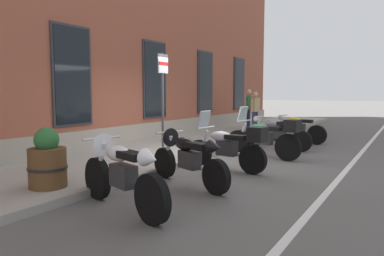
# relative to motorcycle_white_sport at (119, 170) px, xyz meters

# --- Properties ---
(ground_plane) EXTENTS (140.00, 140.00, 0.00)m
(ground_plane) POSITION_rel_motorcycle_white_sport_xyz_m (4.14, 0.79, -0.58)
(ground_plane) COLOR #565451
(sidewalk) EXTENTS (29.87, 3.00, 0.14)m
(sidewalk) POSITION_rel_motorcycle_white_sport_xyz_m (4.14, 2.29, -0.51)
(sidewalk) COLOR gray
(sidewalk) RESTS_ON ground_plane
(lane_stripe) EXTENTS (29.87, 0.12, 0.01)m
(lane_stripe) POSITION_rel_motorcycle_white_sport_xyz_m (4.14, -2.41, -0.57)
(lane_stripe) COLOR silver
(lane_stripe) RESTS_ON ground_plane
(brick_pub_facade) EXTENTS (23.87, 7.58, 9.12)m
(brick_pub_facade) POSITION_rel_motorcycle_white_sport_xyz_m (4.14, 7.52, 3.97)
(brick_pub_facade) COLOR brown
(brick_pub_facade) RESTS_ON ground_plane
(motorcycle_white_sport) EXTENTS (0.86, 2.10, 1.07)m
(motorcycle_white_sport) POSITION_rel_motorcycle_white_sport_xyz_m (0.00, 0.00, 0.00)
(motorcycle_white_sport) COLOR black
(motorcycle_white_sport) RESTS_ON ground_plane
(motorcycle_black_sport) EXTENTS (0.95, 2.04, 1.00)m
(motorcycle_black_sport) POSITION_rel_motorcycle_white_sport_xyz_m (1.70, -0.06, -0.03)
(motorcycle_black_sport) COLOR black
(motorcycle_black_sport) RESTS_ON ground_plane
(motorcycle_silver_touring) EXTENTS (0.66, 1.98, 1.28)m
(motorcycle_silver_touring) POSITION_rel_motorcycle_white_sport_xyz_m (3.19, -0.24, -0.04)
(motorcycle_silver_touring) COLOR black
(motorcycle_silver_touring) RESTS_ON ground_plane
(motorcycle_green_touring) EXTENTS (0.70, 2.10, 1.32)m
(motorcycle_green_touring) POSITION_rel_motorcycle_white_sport_xyz_m (5.02, -0.40, -0.03)
(motorcycle_green_touring) COLOR black
(motorcycle_green_touring) RESTS_ON ground_plane
(motorcycle_grey_naked) EXTENTS (0.62, 2.12, 0.97)m
(motorcycle_grey_naked) POSITION_rel_motorcycle_white_sport_xyz_m (6.57, -0.15, -0.10)
(motorcycle_grey_naked) COLOR black
(motorcycle_grey_naked) RESTS_ON ground_plane
(motorcycle_yellow_naked) EXTENTS (0.62, 2.01, 0.92)m
(motorcycle_yellow_naked) POSITION_rel_motorcycle_white_sport_xyz_m (8.34, -0.27, -0.11)
(motorcycle_yellow_naked) COLOR black
(motorcycle_yellow_naked) RESTS_ON ground_plane
(pedestrian_tan_coat) EXTENTS (0.58, 0.27, 1.57)m
(pedestrian_tan_coat) POSITION_rel_motorcycle_white_sport_xyz_m (9.84, 1.80, 0.43)
(pedestrian_tan_coat) COLOR #2D3351
(pedestrian_tan_coat) RESTS_ON sidewalk
(pedestrian_striped_shirt) EXTENTS (0.56, 0.32, 1.67)m
(pedestrian_striped_shirt) POSITION_rel_motorcycle_white_sport_xyz_m (10.45, 2.32, 0.50)
(pedestrian_striped_shirt) COLOR #1E1E4C
(pedestrian_striped_shirt) RESTS_ON sidewalk
(parking_sign) EXTENTS (0.36, 0.07, 2.47)m
(parking_sign) POSITION_rel_motorcycle_white_sport_xyz_m (3.12, 1.47, 1.15)
(parking_sign) COLOR #4C4C51
(parking_sign) RESTS_ON sidewalk
(barrel_planter) EXTENTS (0.63, 0.63, 0.99)m
(barrel_planter) POSITION_rel_motorcycle_white_sport_xyz_m (-0.08, 1.48, -0.02)
(barrel_planter) COLOR brown
(barrel_planter) RESTS_ON sidewalk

